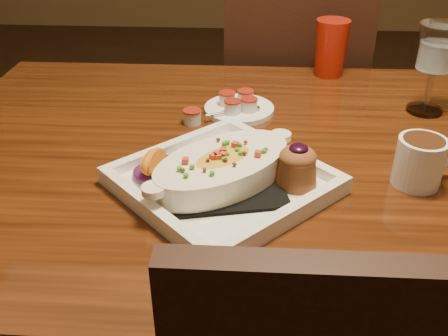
# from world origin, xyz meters

# --- Properties ---
(table) EXTENTS (1.50, 0.90, 0.75)m
(table) POSITION_xyz_m (0.00, 0.00, 0.65)
(table) COLOR #60290D
(table) RESTS_ON floor
(chair_far) EXTENTS (0.42, 0.42, 0.93)m
(chair_far) POSITION_xyz_m (-0.00, 0.63, 0.51)
(chair_far) COLOR black
(chair_far) RESTS_ON floor
(plate) EXTENTS (0.41, 0.41, 0.08)m
(plate) POSITION_xyz_m (-0.16, -0.14, 0.78)
(plate) COLOR white
(plate) RESTS_ON table
(coffee_mug) EXTENTS (0.11, 0.08, 0.08)m
(coffee_mug) POSITION_xyz_m (0.16, -0.10, 0.79)
(coffee_mug) COLOR white
(coffee_mug) RESTS_ON table
(goblet) EXTENTS (0.09, 0.09, 0.19)m
(goblet) POSITION_xyz_m (0.25, 0.19, 0.88)
(goblet) COLOR silver
(goblet) RESTS_ON table
(saucer) EXTENTS (0.15, 0.15, 0.10)m
(saucer) POSITION_xyz_m (-0.15, 0.16, 0.76)
(saucer) COLOR white
(saucer) RESTS_ON table
(creamer_loose) EXTENTS (0.04, 0.04, 0.03)m
(creamer_loose) POSITION_xyz_m (-0.24, 0.10, 0.77)
(creamer_loose) COLOR silver
(creamer_loose) RESTS_ON table
(red_tumbler) EXTENTS (0.08, 0.08, 0.14)m
(red_tumbler) POSITION_xyz_m (0.07, 0.40, 0.82)
(red_tumbler) COLOR #A6190B
(red_tumbler) RESTS_ON table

